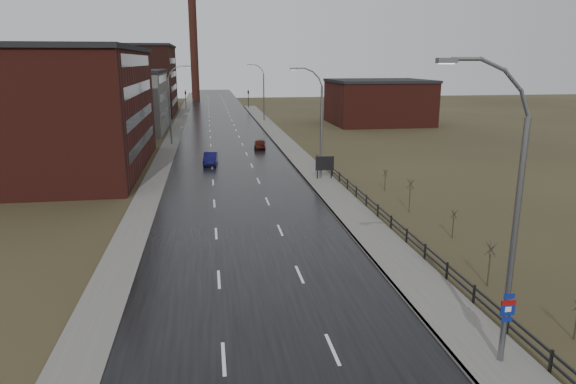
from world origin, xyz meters
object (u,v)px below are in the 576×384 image
object	(u,v)px
streetlight_main	(508,222)
car_far	(260,144)
billboard	(325,164)
car_near	(210,159)

from	to	relation	value
streetlight_main	car_far	bearing A→B (deg)	94.22
billboard	car_near	world-z (taller)	billboard
car_far	car_near	bearing A→B (deg)	62.82
streetlight_main	car_far	size ratio (longest dim) A/B	3.08
billboard	car_near	distance (m)	15.25
streetlight_main	billboard	bearing A→B (deg)	88.93
billboard	car_near	bearing A→B (deg)	139.36
car_near	billboard	bearing A→B (deg)	-36.63
streetlight_main	car_far	world-z (taller)	streetlight_main
car_near	car_far	size ratio (longest dim) A/B	1.11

